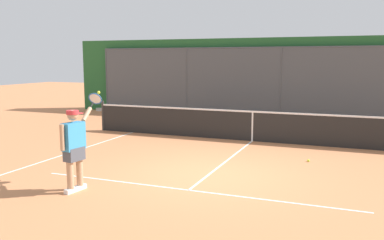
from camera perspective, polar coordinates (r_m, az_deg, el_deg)
The scene contains 6 objects.
ground_plane at distance 9.33m, azimuth 2.28°, elevation -7.54°, with size 60.00×60.00×0.00m, color #C67A4C.
court_line_markings at distance 7.97m, azimuth -1.41°, elevation -10.31°, with size 8.64×9.74×0.01m.
fence_backdrop at distance 18.52m, azimuth 12.43°, elevation 5.57°, with size 20.15×1.37×3.48m.
tennis_net at distance 13.14m, azimuth 8.30°, elevation -0.77°, with size 11.10×0.09×1.07m.
tennis_player at distance 8.32m, azimuth -15.86°, elevation -3.24°, with size 0.36×1.38×1.89m.
tennis_ball_near_net at distance 10.87m, azimuth 15.70°, elevation -5.38°, with size 0.07×0.07×0.07m, color #CCDB33.
Camera 1 is at (-2.96, 8.48, 2.55)m, focal length 38.83 mm.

